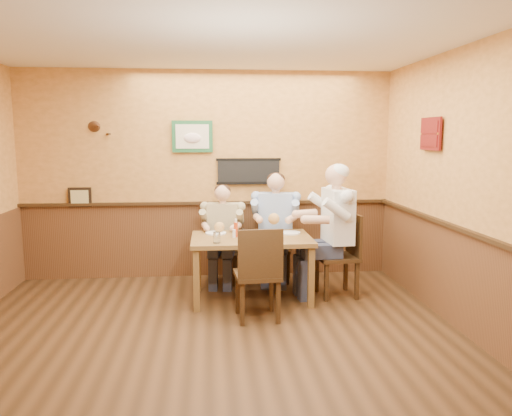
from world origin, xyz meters
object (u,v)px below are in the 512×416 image
Objects in this scene: dining_table at (251,245)px; pepper_shaker at (243,233)px; water_glass_left at (217,238)px; cola_tumbler at (276,235)px; chair_right_end at (337,255)px; salt_shaker at (234,233)px; diner_blue_polo at (276,233)px; chair_near_side at (257,273)px; chair_back_left at (223,252)px; diner_white_elder at (337,238)px; chair_back_right at (276,247)px; water_glass_mid at (270,238)px; hot_sauce_bottle at (236,229)px; diner_tan_shirt at (223,239)px.

dining_table is 15.25× the size of pepper_shaker.
water_glass_left reaches higher than cola_tumbler.
chair_right_end is 1.28m from salt_shaker.
chair_near_side is at bearing -94.62° from diner_blue_polo.
diner_white_elder is (1.35, -0.67, 0.31)m from chair_back_left.
chair_right_end is 0.84m from cola_tumbler.
diner_blue_polo is at bearing -142.37° from diner_white_elder.
water_glass_left is at bearing -144.23° from dining_table.
pepper_shaker is at bearing 160.83° from dining_table.
chair_right_end is at bearing -36.76° from chair_back_right.
chair_right_end is 10.59× the size of salt_shaker.
chair_near_side is (0.32, -1.34, 0.09)m from chair_back_left.
chair_back_left is (-0.32, 0.69, -0.25)m from dining_table.
water_glass_mid is (0.18, 0.30, 0.30)m from chair_near_side.
chair_right_end is 10.39× the size of cola_tumbler.
cola_tumbler is (-0.77, -0.18, 0.30)m from chair_right_end.
cola_tumbler is at bearing -17.43° from salt_shaker.
diner_white_elder is at bearing 1.36° from salt_shaker.
water_glass_left is 0.60m from water_glass_mid.
hot_sauce_bottle is at bearing 51.49° from salt_shaker.
dining_table is 1.71× the size of chair_back_left.
diner_tan_shirt is 0.74m from salt_shaker.
chair_back_right is at bearing 52.04° from water_glass_left.
pepper_shaker is at bearing -85.92° from chair_near_side.
chair_near_side is at bearing -120.34° from water_glass_mid.
diner_blue_polo is 14.21× the size of pepper_shaker.
diner_white_elder is at bearing 0.84° from dining_table.
water_glass_mid is at bearing -112.90° from cola_tumbler.
water_glass_left is at bearing -168.80° from cola_tumbler.
chair_near_side reaches higher than dining_table.
chair_near_side is at bearing -81.99° from pepper_shaker.
salt_shaker is (-0.39, 0.34, -0.01)m from water_glass_mid.
diner_blue_polo reaches higher than chair_near_side.
chair_back_left is at bearing 98.99° from salt_shaker.
diner_tan_shirt is (-1.35, 0.67, 0.08)m from chair_right_end.
water_glass_mid is (0.59, -0.06, -0.01)m from water_glass_left.
chair_back_right is at bearing -142.37° from chair_right_end.
cola_tumbler is 1.02× the size of salt_shaker.
chair_right_end is 0.86× the size of diner_tan_shirt.
water_glass_left is (-0.80, -1.02, 0.16)m from diner_blue_polo.
dining_table is at bearing -94.07° from diner_white_elder.
pepper_shaker is at bearing -113.79° from diner_blue_polo.
diner_white_elder is 1.23m from hot_sauce_bottle.
diner_white_elder is at bearing -18.63° from diner_tan_shirt.
pepper_shaker is (0.23, -0.65, 0.21)m from diner_tan_shirt.
water_glass_mid is 0.48m from pepper_shaker.
hot_sauce_bottle is at bearing 134.25° from water_glass_mid.
dining_table is at bearing -4.71° from hot_sauce_bottle.
water_glass_left reaches higher than dining_table.
diner_white_elder is (1.03, 0.67, 0.22)m from chair_near_side.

